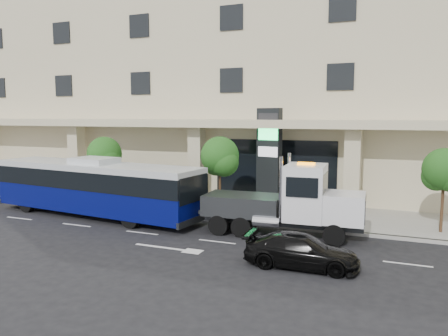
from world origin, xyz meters
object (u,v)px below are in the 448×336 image
Objects in this scene: tow_truck at (289,203)px; black_sedan at (301,251)px; city_bus at (95,187)px; signage_pylon at (269,157)px.

tow_truck is 4.36m from black_sedan.
signage_pylon is at bearing 38.91° from city_bus.
tow_truck is at bearing 17.48° from black_sedan.
signage_pylon is at bearing 112.56° from tow_truck.
city_bus is 3.12× the size of black_sedan.
city_bus is at bearing 70.24° from black_sedan.
city_bus is at bearing 177.31° from tow_truck.
black_sedan is 0.72× the size of signage_pylon.
black_sedan is (12.65, -3.93, -1.08)m from city_bus.
city_bus is 10.32m from signage_pylon.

